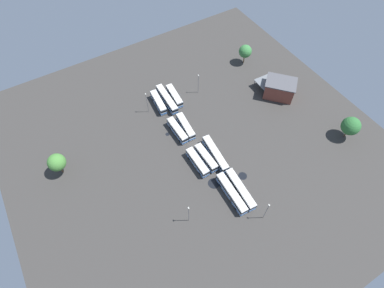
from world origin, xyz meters
name	(u,v)px	position (x,y,z in m)	size (l,w,h in m)	color
ground_plane	(195,145)	(0.00, 0.00, 0.00)	(123.74, 123.74, 0.00)	#383533
bus_row0_slot0	(240,190)	(-22.69, -2.42, 1.80)	(14.52, 3.49, 3.41)	silver
bus_row0_slot1	(232,194)	(-22.43, 0.71, 1.80)	(14.47, 3.08, 3.41)	silver
bus_row1_slot0	(215,154)	(-7.76, -3.02, 1.80)	(14.54, 3.78, 3.41)	silver
bus_row1_slot1	(206,158)	(-7.42, 0.43, 1.80)	(10.81, 2.63, 3.41)	silver
bus_row1_slot2	(197,162)	(-7.44, 3.79, 1.80)	(10.97, 2.56, 3.41)	silver
bus_row2_slot1	(186,126)	(7.48, -0.42, 1.80)	(11.35, 3.47, 3.41)	silver
bus_row2_slot2	(177,130)	(7.42, 2.94, 1.80)	(11.03, 2.61, 3.41)	silver
bus_row3_slot0	(174,96)	(22.52, -4.24, 1.80)	(11.02, 3.38, 3.41)	silver
bus_row3_slot1	(167,99)	(22.51, -0.99, 1.80)	(14.46, 3.01, 3.41)	silver
bus_row3_slot2	(158,102)	(22.71, 2.54, 1.80)	(11.17, 3.53, 3.41)	silver
depot_building	(280,88)	(3.80, -40.06, 3.45)	(14.07, 13.87, 6.85)	brown
maintenance_shelter	(267,83)	(8.68, -37.87, 3.23)	(8.24, 7.01, 3.40)	slate
lamp_post_near_entrance	(198,83)	(21.03, -14.03, 4.88)	(0.56, 0.28, 8.93)	slate
lamp_post_far_corner	(266,211)	(-33.07, -3.47, 5.00)	(0.56, 0.28, 9.15)	slate
lamp_post_mid_lot	(147,102)	(21.97, 7.23, 5.17)	(0.56, 0.28, 9.50)	slate
lamp_post_by_building	(189,214)	(-22.38, 15.93, 4.97)	(0.56, 0.28, 9.10)	slate
tree_north_edge	(245,51)	(26.09, -39.92, 5.83)	(5.32, 5.32, 8.51)	brown
tree_northwest	(351,126)	(-24.02, -47.10, 5.79)	(6.39, 6.39, 8.99)	brown
tree_northeast	(57,162)	(12.94, 42.83, 5.98)	(5.67, 5.67, 8.83)	brown
puddle_between_rows	(243,176)	(-18.51, -6.68, 0.00)	(2.86, 2.86, 0.01)	black
puddle_near_shelter	(168,134)	(8.99, 6.18, 0.00)	(1.49, 1.49, 0.01)	black
puddle_front_lane	(214,183)	(-15.95, 2.79, 0.00)	(3.85, 3.85, 0.01)	black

